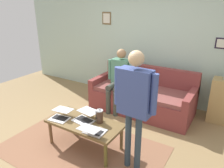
{
  "coord_description": "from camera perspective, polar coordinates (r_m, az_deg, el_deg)",
  "views": [
    {
      "loc": [
        -1.83,
        2.32,
        2.12
      ],
      "look_at": [
        0.01,
        -0.69,
        0.8
      ],
      "focal_mm": 34.61,
      "sensor_mm": 36.0,
      "label": 1
    }
  ],
  "objects": [
    {
      "name": "ground_plane",
      "position": [
        3.63,
        -5.78,
        -15.26
      ],
      "size": [
        7.68,
        7.68,
        0.0
      ],
      "primitive_type": "plane",
      "color": "olive"
    },
    {
      "name": "area_rug",
      "position": [
        3.51,
        -7.99,
        -16.67
      ],
      "size": [
        2.43,
        1.56,
        0.01
      ],
      "primitive_type": "cube",
      "color": "#8A5B41",
      "rests_on": "ground_plane"
    },
    {
      "name": "back_wall",
      "position": [
        4.93,
        9.45,
        11.31
      ],
      "size": [
        7.04,
        0.11,
        2.7
      ],
      "color": "#AEC8B8",
      "rests_on": "ground_plane"
    },
    {
      "name": "couch",
      "position": [
        4.53,
        8.03,
        -3.29
      ],
      "size": [
        2.05,
        0.91,
        0.88
      ],
      "color": "brown",
      "rests_on": "ground_plane"
    },
    {
      "name": "coffee_table",
      "position": [
        3.36,
        -7.23,
        -10.65
      ],
      "size": [
        1.16,
        0.56,
        0.43
      ],
      "color": "brown",
      "rests_on": "ground_plane"
    },
    {
      "name": "laptop_left",
      "position": [
        3.37,
        -7.08,
        -8.69
      ],
      "size": [
        0.36,
        0.38,
        0.13
      ],
      "color": "silver",
      "rests_on": "coffee_table"
    },
    {
      "name": "laptop_center",
      "position": [
        3.04,
        -5.03,
        -12.13
      ],
      "size": [
        0.3,
        0.37,
        0.14
      ],
      "color": "silver",
      "rests_on": "coffee_table"
    },
    {
      "name": "laptop_right",
      "position": [
        3.49,
        -13.38,
        -8.08
      ],
      "size": [
        0.32,
        0.35,
        0.13
      ],
      "color": "silver",
      "rests_on": "coffee_table"
    },
    {
      "name": "french_press",
      "position": [
        3.26,
        -3.26,
        -8.49
      ],
      "size": [
        0.12,
        0.1,
        0.24
      ],
      "color": "#4C3323",
      "rests_on": "coffee_table"
    },
    {
      "name": "side_shelf",
      "position": [
        4.5,
        27.06,
        -4.04
      ],
      "size": [
        0.42,
        0.32,
        0.84
      ],
      "color": "tan",
      "rests_on": "ground_plane"
    },
    {
      "name": "person_standing",
      "position": [
        2.63,
        6.01,
        -3.7
      ],
      "size": [
        0.57,
        0.2,
        1.63
      ],
      "color": "#2E3E4B",
      "rests_on": "ground_plane"
    },
    {
      "name": "person_seated",
      "position": [
        4.36,
        1.9,
        1.95
      ],
      "size": [
        0.55,
        0.51,
        1.28
      ],
      "color": "#3C4139",
      "rests_on": "ground_plane"
    }
  ]
}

